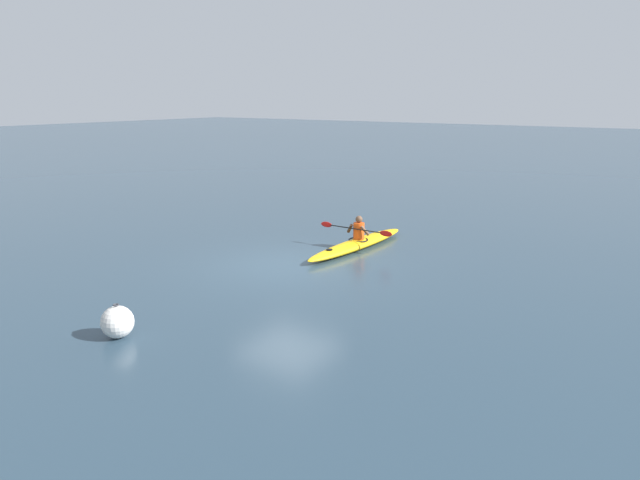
# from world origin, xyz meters

# --- Properties ---
(ground_plane) EXTENTS (160.00, 160.00, 0.00)m
(ground_plane) POSITION_xyz_m (0.00, 0.00, 0.00)
(ground_plane) COLOR #283D4C
(kayak) EXTENTS (0.81, 4.89, 0.28)m
(kayak) POSITION_xyz_m (-0.57, -2.67, 0.14)
(kayak) COLOR #EAB214
(kayak) RESTS_ON ground
(kayaker) EXTENTS (2.50, 0.42, 0.71)m
(kayaker) POSITION_xyz_m (-0.57, -2.71, 0.58)
(kayaker) COLOR #E04C14
(kayaker) RESTS_ON kayak
(mooring_buoy_white_far) EXTENTS (0.62, 0.62, 0.66)m
(mooring_buoy_white_far) POSITION_xyz_m (-0.31, 5.70, 0.31)
(mooring_buoy_white_far) COLOR silver
(mooring_buoy_white_far) RESTS_ON ground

